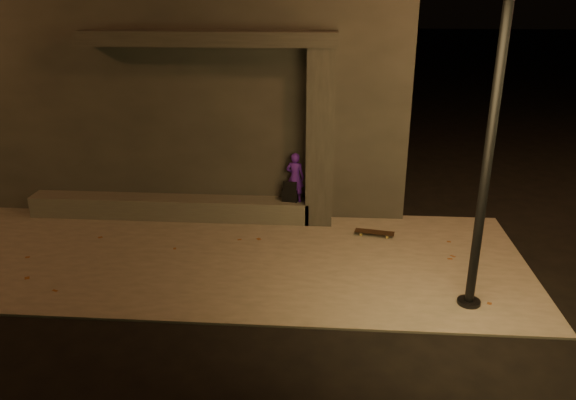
# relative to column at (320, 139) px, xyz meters

# --- Properties ---
(ground) EXTENTS (120.00, 120.00, 0.00)m
(ground) POSITION_rel_column_xyz_m (-1.70, -3.75, -1.84)
(ground) COLOR black
(ground) RESTS_ON ground
(sidewalk) EXTENTS (11.00, 4.40, 0.04)m
(sidewalk) POSITION_rel_column_xyz_m (-1.70, -1.75, -1.82)
(sidewalk) COLOR #646158
(sidewalk) RESTS_ON ground
(building) EXTENTS (9.00, 5.10, 5.22)m
(building) POSITION_rel_column_xyz_m (-2.70, 2.74, 0.77)
(building) COLOR #33312F
(building) RESTS_ON ground
(ledge) EXTENTS (6.00, 0.55, 0.45)m
(ledge) POSITION_rel_column_xyz_m (-3.20, 0.00, -1.58)
(ledge) COLOR #57544F
(ledge) RESTS_ON sidewalk
(column) EXTENTS (0.55, 0.55, 3.60)m
(column) POSITION_rel_column_xyz_m (0.00, 0.00, 0.00)
(column) COLOR #33312F
(column) RESTS_ON sidewalk
(canopy) EXTENTS (5.00, 0.70, 0.28)m
(canopy) POSITION_rel_column_xyz_m (-2.20, 0.05, 1.94)
(canopy) COLOR #33312F
(canopy) RESTS_ON column
(skateboarder) EXTENTS (0.42, 0.32, 1.05)m
(skateboarder) POSITION_rel_column_xyz_m (-0.50, 0.00, -0.83)
(skateboarder) COLOR #541DBD
(skateboarder) RESTS_ON ledge
(backpack) EXTENTS (0.36, 0.27, 0.46)m
(backpack) POSITION_rel_column_xyz_m (-0.60, 0.00, -1.19)
(backpack) COLOR black
(backpack) RESTS_ON ledge
(skateboard) EXTENTS (0.80, 0.34, 0.09)m
(skateboard) POSITION_rel_column_xyz_m (1.14, -0.65, -1.73)
(skateboard) COLOR black
(skateboard) RESTS_ON sidewalk
(street_lamp_0) EXTENTS (0.36, 0.36, 7.20)m
(street_lamp_0) POSITION_rel_column_xyz_m (2.44, -3.12, 2.25)
(street_lamp_0) COLOR black
(street_lamp_0) RESTS_ON ground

